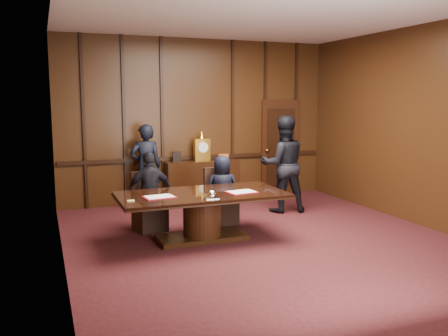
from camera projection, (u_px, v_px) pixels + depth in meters
name	position (u px, v px, depth m)	size (l,w,h in m)	color
room	(270.00, 132.00, 7.24)	(7.00, 7.04, 3.50)	#330E10
sideboard	(202.00, 180.00, 10.27)	(1.60, 0.45, 1.54)	black
conference_table	(202.00, 209.00, 7.46)	(2.62, 1.32, 0.76)	black
folder_left	(159.00, 197.00, 7.08)	(0.49, 0.38, 0.02)	maroon
folder_right	(242.00, 192.00, 7.46)	(0.50, 0.39, 0.02)	maroon
inkstand	(211.00, 195.00, 7.00)	(0.20, 0.14, 0.12)	white
notepad	(131.00, 201.00, 6.82)	(0.10, 0.07, 0.01)	#E4DF6F
chair_left	(149.00, 213.00, 8.07)	(0.57, 0.57, 0.99)	black
chair_right	(221.00, 207.00, 8.53)	(0.54, 0.54, 0.99)	black
signatory_left	(150.00, 192.00, 7.94)	(0.80, 0.33, 1.36)	black
signatory_right	(222.00, 190.00, 8.41)	(0.61, 0.39, 1.24)	black
witness_left	(146.00, 167.00, 9.61)	(0.63, 0.41, 1.72)	black
witness_right	(283.00, 164.00, 9.31)	(0.92, 0.72, 1.90)	black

